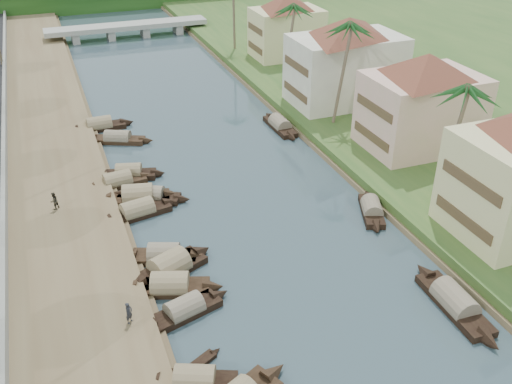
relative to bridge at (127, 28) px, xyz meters
name	(u,v)px	position (x,y,z in m)	size (l,w,h in m)	color
ground	(296,275)	(0.00, -72.00, -1.72)	(220.00, 220.00, 0.00)	#31434A
left_bank	(54,185)	(-16.00, -52.00, -1.32)	(10.00, 180.00, 0.80)	brown
right_bank	(376,130)	(19.00, -52.00, -1.12)	(16.00, 180.00, 1.20)	#2C4F1F
retaining_wall	(4,184)	(-20.20, -52.00, -0.37)	(0.40, 180.00, 1.10)	slate
bridge	(127,28)	(0.00, 0.00, 0.00)	(28.00, 4.00, 2.40)	gray
building_mid	(422,100)	(19.99, -58.00, 4.41)	(14.11, 14.11, 9.70)	#E4AAA1
building_far	(346,60)	(18.99, -44.00, 4.66)	(15.59, 15.59, 10.20)	silver
building_distant	(287,25)	(19.99, -24.00, 4.16)	(12.62, 12.62, 9.20)	beige
sampan_1	(195,382)	(-9.91, -79.54, -1.31)	(7.04, 4.22, 2.10)	black
sampan_3	(185,310)	(-8.90, -73.31, -1.31)	(7.44, 3.49, 2.00)	black
sampan_4	(170,286)	(-9.22, -70.48, -1.31)	(7.97, 4.27, 2.23)	black
sampan_5	(170,268)	(-8.75, -68.37, -1.30)	(8.12, 5.06, 2.52)	black
sampan_6	(164,256)	(-8.80, -66.71, -1.31)	(7.18, 4.09, 2.13)	black
sampan_7	(138,212)	(-9.50, -59.52, -1.31)	(8.27, 3.15, 2.16)	black
sampan_8	(138,197)	(-9.00, -57.04, -1.30)	(8.21, 3.58, 2.44)	black
sampan_9	(149,196)	(-8.01, -57.20, -1.31)	(7.62, 5.08, 2.02)	black
sampan_10	(118,182)	(-10.26, -53.55, -1.31)	(7.58, 2.44, 2.08)	black
sampan_11	(129,174)	(-8.97, -52.21, -1.31)	(7.35, 3.55, 2.09)	black
sampan_12	(118,139)	(-8.70, -43.63, -1.31)	(7.96, 4.74, 1.96)	black
sampan_13	(100,126)	(-10.10, -39.31, -1.31)	(8.15, 2.08, 2.22)	black
sampan_14	(454,303)	(8.73, -79.21, -1.30)	(2.20, 9.56, 2.29)	black
sampan_15	(372,210)	(9.73, -66.53, -1.31)	(4.00, 7.20, 1.96)	black
sampan_16	(280,125)	(9.47, -46.55, -1.31)	(1.93, 8.58, 2.10)	black
canoe_1	(195,367)	(-9.54, -78.15, -1.62)	(4.16, 2.59, 0.70)	black
canoe_2	(132,180)	(-8.86, -52.93, -1.62)	(5.74, 1.22, 0.83)	black
palm_1	(459,91)	(16.00, -67.57, 9.13)	(3.20, 3.20, 11.42)	brown
palm_2	(343,27)	(15.00, -49.64, 10.18)	(3.20, 3.20, 12.50)	brown
palm_3	(288,8)	(16.00, -33.25, 8.81)	(3.20, 3.20, 11.08)	brown
tree_6	(377,50)	(24.00, -42.56, 5.03)	(4.84, 4.84, 7.64)	#453927
person_near	(129,313)	(-12.58, -73.56, -0.14)	(0.57, 0.38, 1.57)	#27292F
person_far	(54,201)	(-16.14, -57.12, -0.14)	(0.76, 0.59, 1.57)	#2D2A20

